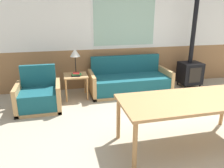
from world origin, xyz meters
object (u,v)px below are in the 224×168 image
Objects in this scene: side_table at (76,79)px; dining_table at (189,103)px; armchair at (39,97)px; wood_stove at (190,67)px; table_lamp at (75,54)px; couch at (129,82)px.

dining_table is at bearing -57.84° from side_table.
side_table is (0.79, 0.48, 0.19)m from armchair.
armchair is 3.84m from wood_stove.
table_lamp is 0.29× the size of dining_table.
armchair reaches higher than couch.
armchair is 1.50× the size of table_lamp.
wood_stove is (1.68, 0.04, 0.27)m from couch.
table_lamp reaches higher than side_table.
table_lamp is (0.02, 0.09, 0.56)m from side_table.
couch is at bearing -1.32° from table_lamp.
side_table is 0.23× the size of wood_stove.
dining_table reaches higher than side_table.
armchair is at bearing -148.69° from side_table.
couch is at bearing 93.21° from dining_table.
wood_stove is (1.55, 2.40, -0.14)m from dining_table.
table_lamp is 3.02m from wood_stove.
armchair is 2.91m from dining_table.
side_table is (-1.31, -0.06, 0.20)m from couch.
couch is 0.83× the size of wood_stove.
table_lamp is 2.81m from dining_table.
couch reaches higher than dining_table.
couch is 2.25× the size of armchair.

